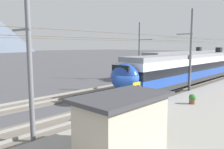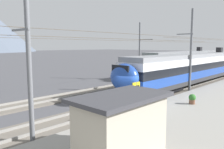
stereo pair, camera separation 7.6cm
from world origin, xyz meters
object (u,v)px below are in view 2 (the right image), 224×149
Objects in this scene: catenary_mast_west at (28,59)px; passenger_walking at (138,112)px; potted_plant_by_shelter at (146,105)px; handbag_beside_passenger at (150,124)px; train_near_platform at (204,65)px; train_far_track at (188,61)px; catenary_mast_far_side at (141,50)px; handbag_near_sign at (135,114)px; potted_plant_platform_edge at (192,99)px; catenary_mast_mid at (190,50)px; platform_shelter at (121,126)px; platform_sign at (136,92)px.

catenary_mast_west is 29.14× the size of passenger_walking.
handbag_beside_passenger is at bearing -140.67° from potted_plant_by_shelter.
train_near_platform and train_far_track have the same top height.
train_far_track is 11.68m from catenary_mast_far_side.
train_near_platform is at bearing 13.97° from handbag_beside_passenger.
passenger_walking is at bearing -143.74° from catenary_mast_far_side.
potted_plant_platform_edge is (5.44, -1.32, 0.26)m from handbag_near_sign.
catenary_mast_west is 8.34m from potted_plant_by_shelter.
train_near_platform is 17.60m from potted_plant_by_shelter.
train_near_platform reaches higher than handbag_near_sign.
passenger_walking reaches higher than potted_plant_by_shelter.
catenary_mast_mid reaches higher than platform_shelter.
platform_sign is at bearing -135.70° from handbag_near_sign.
potted_plant_platform_edge is at bearing -128.35° from catenary_mast_far_side.
potted_plant_platform_edge is at bearing 9.16° from platform_shelter.
handbag_beside_passenger is (-12.17, -3.48, -3.88)m from catenary_mast_mid.
handbag_beside_passenger is (5.19, -3.49, -3.68)m from catenary_mast_west.
catenary_mast_far_side is 24.04m from platform_shelter.
potted_plant_by_shelter reaches higher than handbag_near_sign.
passenger_walking is at bearing -167.20° from train_near_platform.
potted_plant_platform_edge is 0.94× the size of potted_plant_by_shelter.
catenary_mast_mid is 13.74m from passenger_walking.
catenary_mast_far_side is 20.56m from handbag_beside_passenger.
train_far_track is 16.84m from catenary_mast_mid.
catenary_mast_west reaches higher than platform_sign.
catenary_mast_west is 112.21× the size of handbag_near_sign.
handbag_beside_passenger is 6.41m from potted_plant_platform_edge.
handbag_near_sign is 5.60m from potted_plant_platform_edge.
platform_sign is 5.04× the size of handbag_beside_passenger.
catenary_mast_mid is at bearing -0.01° from catenary_mast_west.
potted_plant_by_shelter reaches higher than handbag_beside_passenger.
catenary_mast_west is 110.44× the size of handbag_beside_passenger.
catenary_mast_mid is 7.46m from potted_plant_platform_edge.
potted_plant_platform_edge is at bearing 1.90° from passenger_walking.
handbag_near_sign is 0.11× the size of platform_shelter.
platform_shelter reaches higher than passenger_walking.
handbag_beside_passenger is at bearing -141.82° from catenary_mast_far_side.
train_far_track is 33.29m from catenary_mast_west.
passenger_walking is 2.20× the size of potted_plant_platform_edge.
platform_shelter is (-10.11, -1.63, 0.89)m from potted_plant_platform_edge.
catenary_mast_mid is (-7.37, -1.38, 2.15)m from train_near_platform.
train_near_platform is 41.17× the size of potted_plant_by_shelter.
train_near_platform is 19.18m from platform_sign.
passenger_walking is at bearing 25.56° from platform_shelter.
catenary_mast_mid is 16.78m from platform_shelter.
potted_plant_by_shelter is at bearing -170.11° from train_near_platform.
passenger_walking is 2.07× the size of potted_plant_by_shelter.
handbag_beside_passenger is at bearing -117.83° from handbag_near_sign.
platform_sign is (-11.51, -1.97, -2.39)m from catenary_mast_mid.
passenger_walking is at bearing -159.69° from train_far_track.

